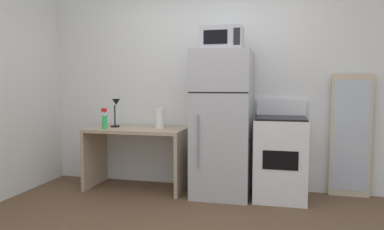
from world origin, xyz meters
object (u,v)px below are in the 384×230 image
at_px(oven_range, 280,157).
at_px(desk_lamp, 116,108).
at_px(desk, 137,146).
at_px(leaning_mirror, 351,136).
at_px(paper_towel_roll, 160,118).
at_px(refrigerator, 222,124).
at_px(microwave, 222,39).
at_px(spray_bottle, 105,121).

bearing_deg(oven_range, desk_lamp, 179.67).
xyz_separation_m(desk, oven_range, (1.71, 0.01, -0.06)).
xyz_separation_m(desk, leaning_mirror, (2.48, 0.26, 0.17)).
distance_m(paper_towel_roll, refrigerator, 0.78).
xyz_separation_m(desk, refrigerator, (1.05, -0.02, 0.30)).
bearing_deg(microwave, refrigerator, 90.31).
bearing_deg(leaning_mirror, oven_range, -161.73).
distance_m(microwave, leaning_mirror, 1.82).
bearing_deg(leaning_mirror, paper_towel_roll, -174.61).
xyz_separation_m(paper_towel_roll, oven_range, (1.43, -0.05, -0.40)).
xyz_separation_m(desk, microwave, (1.05, -0.04, 1.27)).
bearing_deg(refrigerator, paper_towel_roll, 174.62).
relative_size(paper_towel_roll, refrigerator, 0.14).
relative_size(paper_towel_roll, leaning_mirror, 0.17).
height_order(desk_lamp, spray_bottle, desk_lamp).
distance_m(paper_towel_roll, leaning_mirror, 2.22).
bearing_deg(paper_towel_roll, desk, -168.64).
relative_size(desk, leaning_mirror, 0.85).
distance_m(desk, microwave, 1.65).
height_order(desk, desk_lamp, desk_lamp).
bearing_deg(spray_bottle, oven_range, 4.71).
height_order(oven_range, leaning_mirror, leaning_mirror).
bearing_deg(refrigerator, oven_range, 2.25).
bearing_deg(paper_towel_roll, oven_range, -1.89).
height_order(desk, leaning_mirror, leaning_mirror).
xyz_separation_m(spray_bottle, oven_range, (2.06, 0.17, -0.38)).
bearing_deg(leaning_mirror, desk, -173.93).
relative_size(desk, spray_bottle, 4.80).
distance_m(desk_lamp, paper_towel_roll, 0.58).
relative_size(desk_lamp, refrigerator, 0.21).
xyz_separation_m(desk, desk_lamp, (-0.28, 0.02, 0.46)).
relative_size(refrigerator, microwave, 3.61).
height_order(desk_lamp, oven_range, desk_lamp).
distance_m(desk_lamp, spray_bottle, 0.24).
height_order(paper_towel_roll, oven_range, oven_range).
xyz_separation_m(spray_bottle, refrigerator, (1.40, 0.14, -0.02)).
xyz_separation_m(desk_lamp, spray_bottle, (-0.06, -0.18, -0.14)).
xyz_separation_m(desk_lamp, microwave, (1.34, -0.06, 0.80)).
bearing_deg(paper_towel_roll, desk_lamp, -176.37).
xyz_separation_m(refrigerator, leaning_mirror, (1.43, 0.28, -0.13)).
height_order(microwave, oven_range, microwave).
bearing_deg(spray_bottle, leaning_mirror, 8.53).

